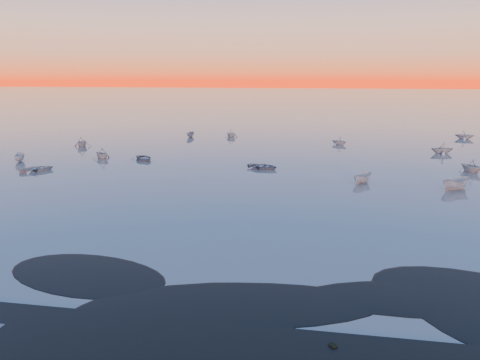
# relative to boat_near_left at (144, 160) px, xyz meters

# --- Properties ---
(ground) EXTENTS (600.00, 600.00, 0.00)m
(ground) POSITION_rel_boat_near_left_xyz_m (14.52, 57.82, 0.00)
(ground) COLOR #6B6259
(ground) RESTS_ON ground
(mud_lobes) EXTENTS (140.00, 6.00, 0.07)m
(mud_lobes) POSITION_rel_boat_near_left_xyz_m (14.52, -43.18, 0.01)
(mud_lobes) COLOR black
(mud_lobes) RESTS_ON ground
(moored_fleet) EXTENTS (124.00, 58.00, 1.20)m
(moored_fleet) POSITION_rel_boat_near_left_xyz_m (14.52, 10.82, 0.00)
(moored_fleet) COLOR silver
(moored_fleet) RESTS_ON ground
(boat_near_left) EXTENTS (4.44, 4.11, 1.07)m
(boat_near_left) POSITION_rel_boat_near_left_xyz_m (0.00, 0.00, 0.00)
(boat_near_left) COLOR gray
(boat_near_left) RESTS_ON ground
(boat_near_center) EXTENTS (3.63, 4.24, 1.38)m
(boat_near_center) POSITION_rel_boat_near_left_xyz_m (42.48, -11.49, 0.00)
(boat_near_center) COLOR silver
(boat_near_center) RESTS_ON ground
(boat_near_right) EXTENTS (4.17, 3.28, 1.33)m
(boat_near_right) POSITION_rel_boat_near_left_xyz_m (47.14, -0.78, 0.00)
(boat_near_right) COLOR silver
(boat_near_right) RESTS_ON ground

